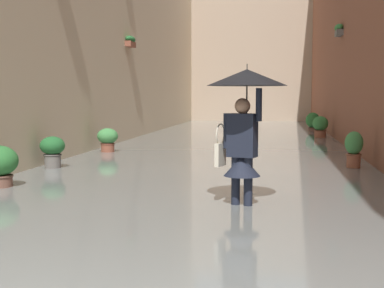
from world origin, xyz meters
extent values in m
plane|color=#605B56|center=(0.00, -15.00, 0.00)|extent=(74.99, 74.99, 0.00)
cube|color=slate|center=(0.00, -15.00, 0.06)|extent=(7.78, 36.00, 0.12)
cube|color=#66605B|center=(-3.39, -15.74, 3.58)|extent=(0.20, 0.70, 0.18)
ellipsoid|color=#387F3D|center=(-3.39, -15.74, 3.74)|extent=(0.28, 0.76, 0.24)
cube|color=brown|center=(3.39, -15.75, 3.32)|extent=(0.20, 0.70, 0.18)
ellipsoid|color=#23602D|center=(3.39, -15.75, 3.48)|extent=(0.28, 0.76, 0.24)
cube|color=tan|center=(0.00, -30.90, 4.72)|extent=(10.58, 1.80, 9.44)
cube|color=black|center=(-0.90, -5.13, 0.05)|extent=(0.17, 0.26, 0.10)
cylinder|color=#1E2333|center=(-0.90, -5.13, 0.44)|extent=(0.15, 0.15, 0.68)
cube|color=black|center=(-1.07, -5.08, 0.05)|extent=(0.17, 0.26, 0.10)
cylinder|color=#1E2333|center=(-1.07, -5.08, 0.44)|extent=(0.15, 0.15, 0.68)
cube|color=#1E2333|center=(-0.98, -5.10, 1.08)|extent=(0.43, 0.32, 0.59)
cone|color=#1E2333|center=(-0.98, -5.10, 0.66)|extent=(0.62, 0.62, 0.28)
sphere|color=tan|center=(-0.98, -5.10, 1.47)|extent=(0.21, 0.21, 0.21)
cylinder|color=#1E2333|center=(-1.20, -5.04, 1.49)|extent=(0.10, 0.10, 0.44)
cylinder|color=#1E2333|center=(-0.76, -5.17, 1.13)|extent=(0.10, 0.10, 0.48)
cylinder|color=black|center=(-1.04, -5.09, 1.61)|extent=(0.02, 0.02, 0.48)
cone|color=black|center=(-1.04, -5.09, 1.86)|extent=(1.08, 1.08, 0.22)
cylinder|color=black|center=(-1.04, -5.09, 2.00)|extent=(0.01, 0.01, 0.08)
cube|color=beige|center=(-0.68, -5.17, 0.80)|extent=(0.14, 0.29, 0.32)
torus|color=beige|center=(-0.68, -5.17, 1.08)|extent=(0.10, 0.29, 0.30)
cylinder|color=brown|center=(2.96, -11.70, 0.17)|extent=(0.35, 0.35, 0.34)
torus|color=brown|center=(2.96, -11.70, 0.34)|extent=(0.38, 0.38, 0.04)
ellipsoid|color=#428947|center=(2.96, -11.70, 0.54)|extent=(0.55, 0.55, 0.41)
cylinder|color=#66605B|center=(3.11, -8.40, 0.20)|extent=(0.33, 0.33, 0.39)
torus|color=#56524E|center=(3.11, -8.40, 0.39)|extent=(0.37, 0.37, 0.04)
ellipsoid|color=#23602D|center=(3.11, -8.40, 0.58)|extent=(0.51, 0.51, 0.38)
cylinder|color=#9E563D|center=(-3.02, -17.63, 0.18)|extent=(0.40, 0.40, 0.37)
torus|color=brown|center=(-3.02, -17.63, 0.37)|extent=(0.44, 0.44, 0.04)
ellipsoid|color=#387F3D|center=(-3.02, -17.63, 0.62)|extent=(0.55, 0.55, 0.52)
cylinder|color=brown|center=(-3.00, -21.17, 0.13)|extent=(0.36, 0.36, 0.26)
torus|color=brown|center=(-3.00, -21.17, 0.26)|extent=(0.40, 0.40, 0.04)
ellipsoid|color=#2D7033|center=(-3.00, -21.17, 0.58)|extent=(0.58, 0.58, 0.64)
cylinder|color=#9E563D|center=(-3.04, -9.35, 0.20)|extent=(0.28, 0.28, 0.40)
torus|color=brown|center=(-3.04, -9.35, 0.40)|extent=(0.32, 0.32, 0.04)
ellipsoid|color=#428947|center=(-3.04, -9.35, 0.64)|extent=(0.38, 0.38, 0.48)
camera|label=1|loc=(-1.41, 2.31, 1.61)|focal=51.40mm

